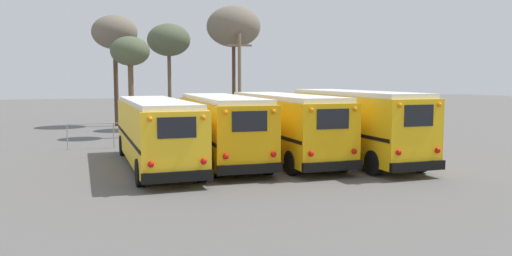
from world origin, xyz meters
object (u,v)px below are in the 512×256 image
school_bus_2 (285,124)px  bare_tree_0 (169,41)px  utility_pole (240,81)px  school_bus_0 (156,130)px  school_bus_3 (354,123)px  school_bus_1 (222,126)px  bare_tree_1 (130,53)px  bare_tree_2 (115,33)px  bare_tree_3 (234,27)px

school_bus_2 → bare_tree_0: (-3.14, 16.19, 5.02)m
school_bus_2 → utility_pole: (1.28, 12.23, 2.03)m
school_bus_0 → school_bus_3: size_ratio=1.07×
school_bus_1 → bare_tree_1: size_ratio=1.46×
school_bus_3 → bare_tree_0: bearing=109.6°
utility_pole → bare_tree_0: bearing=138.2°
school_bus_0 → school_bus_3: bearing=-7.2°
school_bus_0 → bare_tree_1: (-0.22, 11.64, 3.89)m
school_bus_1 → bare_tree_1: bearing=106.0°
utility_pole → bare_tree_1: size_ratio=1.07×
school_bus_0 → bare_tree_0: bearing=79.7°
school_bus_2 → bare_tree_2: (-6.92, 20.21, 5.80)m
school_bus_0 → bare_tree_0: (2.96, 16.25, 5.10)m
school_bus_0 → bare_tree_0: bare_tree_0 is taller
bare_tree_0 → bare_tree_1: (-3.18, -4.61, -1.21)m
bare_tree_0 → bare_tree_1: size_ratio=1.21×
bare_tree_3 → bare_tree_2: bearing=143.7°
bare_tree_2 → school_bus_2: bearing=-71.1°
utility_pole → bare_tree_1: utility_pole is taller
school_bus_0 → school_bus_3: (9.15, -1.16, 0.17)m
school_bus_0 → school_bus_3: 9.23m
bare_tree_2 → school_bus_3: bearing=-65.0°
school_bus_2 → bare_tree_0: bearing=101.0°
bare_tree_2 → bare_tree_0: bearing=-46.8°
bare_tree_1 → bare_tree_3: bearing=18.2°
bare_tree_2 → bare_tree_3: bare_tree_3 is taller
school_bus_0 → school_bus_2: bearing=0.6°
school_bus_3 → bare_tree_3: bearing=96.3°
school_bus_0 → school_bus_1: 3.06m
school_bus_1 → bare_tree_3: size_ratio=1.05×
school_bus_3 → bare_tree_1: bearing=126.2°
bare_tree_2 → bare_tree_3: (8.29, -6.10, 0.17)m
utility_pole → bare_tree_1: 7.83m
school_bus_0 → school_bus_1: bearing=4.2°
bare_tree_3 → bare_tree_1: bearing=-161.8°
school_bus_1 → bare_tree_0: bearing=90.3°
school_bus_1 → school_bus_0: bearing=-175.8°
bare_tree_1 → bare_tree_2: size_ratio=0.74×
school_bus_2 → bare_tree_1: (-6.32, 11.58, 3.81)m
bare_tree_0 → bare_tree_1: 5.73m
school_bus_3 → bare_tree_2: bare_tree_2 is taller
school_bus_0 → bare_tree_3: bearing=62.2°
school_bus_2 → utility_pole: utility_pole is taller
school_bus_2 → bare_tree_2: 22.14m
bare_tree_1 → bare_tree_3: (7.69, 2.53, 2.16)m
school_bus_2 → school_bus_0: bearing=-179.4°
school_bus_3 → bare_tree_0: size_ratio=1.23×
school_bus_2 → bare_tree_3: bearing=84.5°
school_bus_0 → school_bus_1: school_bus_1 is taller
school_bus_0 → bare_tree_1: bare_tree_1 is taller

